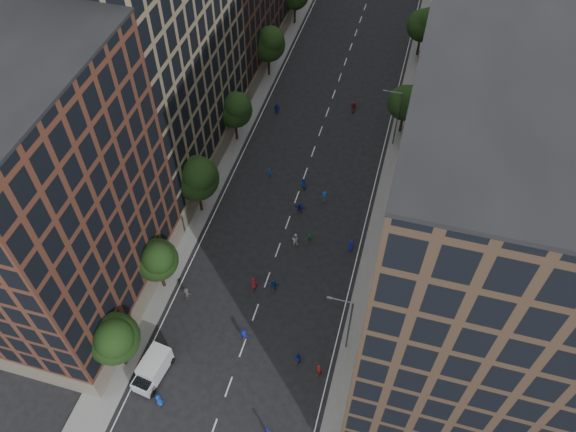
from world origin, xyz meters
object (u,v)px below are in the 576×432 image
(streetlamp_far, at_px, (396,116))
(skater_0, at_px, (159,400))
(streetlamp_near, at_px, (347,323))
(skater_2, at_px, (298,358))
(cargo_van, at_px, (153,369))
(skater_1, at_px, (267,431))

(streetlamp_far, bearing_deg, skater_0, -110.37)
(streetlamp_near, height_order, skater_2, streetlamp_near)
(streetlamp_near, bearing_deg, skater_0, -146.04)
(skater_0, bearing_deg, cargo_van, -51.01)
(streetlamp_far, height_order, cargo_van, streetlamp_far)
(streetlamp_near, bearing_deg, skater_1, -115.09)
(streetlamp_near, relative_size, skater_1, 5.64)
(skater_1, bearing_deg, skater_2, -78.28)
(skater_1, bearing_deg, skater_0, 17.62)
(skater_2, bearing_deg, cargo_van, 33.37)
(cargo_van, height_order, skater_1, cargo_van)
(streetlamp_near, height_order, skater_0, streetlamp_near)
(streetlamp_near, bearing_deg, streetlamp_far, 90.00)
(streetlamp_near, height_order, streetlamp_far, same)
(streetlamp_near, relative_size, skater_0, 4.90)
(streetlamp_near, distance_m, skater_1, 12.91)
(skater_2, bearing_deg, streetlamp_near, -134.20)
(skater_0, bearing_deg, streetlamp_near, -141.04)
(cargo_van, relative_size, skater_2, 3.29)
(skater_0, distance_m, skater_2, 14.50)
(streetlamp_near, height_order, cargo_van, streetlamp_near)
(streetlamp_far, xyz_separation_m, skater_0, (-16.33, -44.00, -4.24))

